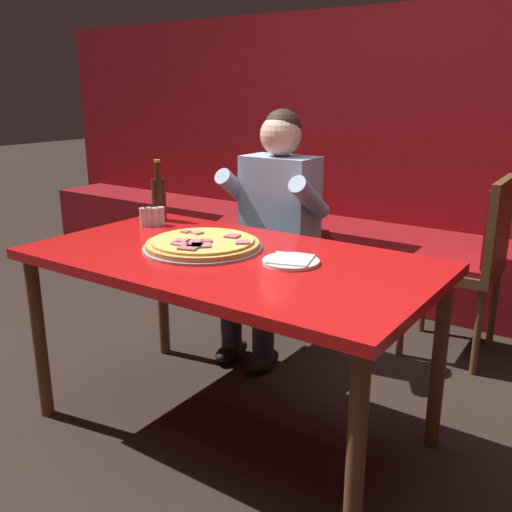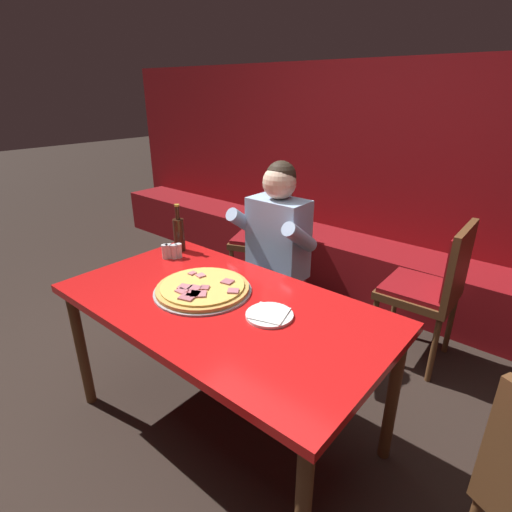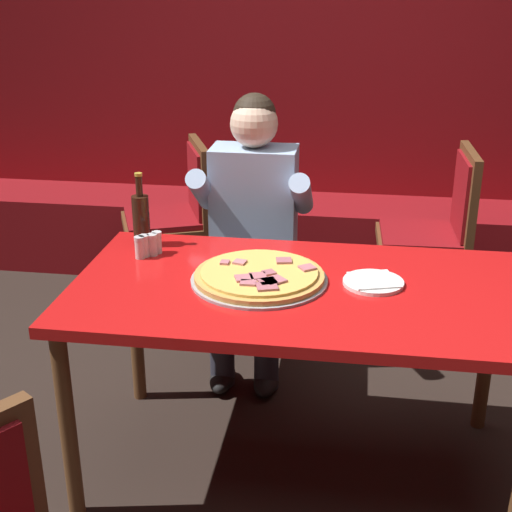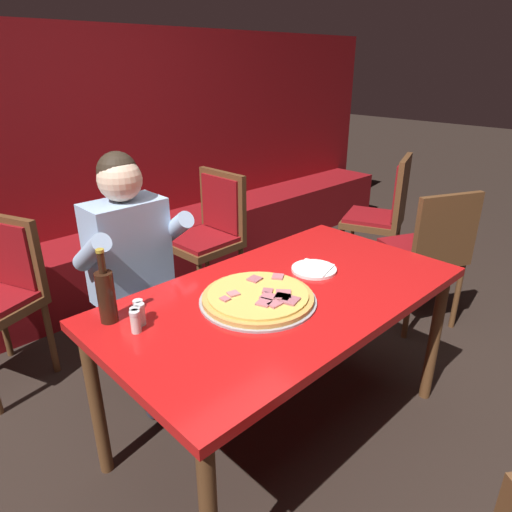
# 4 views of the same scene
# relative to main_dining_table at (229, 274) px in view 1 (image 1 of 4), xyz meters

# --- Properties ---
(ground_plane) EXTENTS (24.00, 24.00, 0.00)m
(ground_plane) POSITION_rel_main_dining_table_xyz_m (0.00, 0.00, -0.68)
(ground_plane) COLOR black
(booth_wall_panel) EXTENTS (6.80, 0.16, 1.90)m
(booth_wall_panel) POSITION_rel_main_dining_table_xyz_m (0.00, 2.18, 0.27)
(booth_wall_panel) COLOR maroon
(booth_wall_panel) RESTS_ON ground_plane
(booth_bench) EXTENTS (6.46, 0.48, 0.46)m
(booth_bench) POSITION_rel_main_dining_table_xyz_m (0.00, 1.86, -0.45)
(booth_bench) COLOR maroon
(booth_bench) RESTS_ON ground_plane
(main_dining_table) EXTENTS (1.58, 0.86, 0.76)m
(main_dining_table) POSITION_rel_main_dining_table_xyz_m (0.00, 0.00, 0.00)
(main_dining_table) COLOR brown
(main_dining_table) RESTS_ON ground_plane
(pizza) EXTENTS (0.48, 0.48, 0.05)m
(pizza) POSITION_rel_main_dining_table_xyz_m (-0.14, 0.02, 0.09)
(pizza) COLOR #9E9EA3
(pizza) RESTS_ON main_dining_table
(plate_white_paper) EXTENTS (0.21, 0.21, 0.02)m
(plate_white_paper) POSITION_rel_main_dining_table_xyz_m (0.25, 0.05, 0.08)
(plate_white_paper) COLOR white
(plate_white_paper) RESTS_ON main_dining_table
(beer_bottle) EXTENTS (0.07, 0.07, 0.29)m
(beer_bottle) POSITION_rel_main_dining_table_xyz_m (-0.65, 0.30, 0.18)
(beer_bottle) COLOR black
(beer_bottle) RESTS_ON main_dining_table
(shaker_black_pepper) EXTENTS (0.04, 0.04, 0.09)m
(shaker_black_pepper) POSITION_rel_main_dining_table_xyz_m (-0.57, 0.22, 0.11)
(shaker_black_pepper) COLOR silver
(shaker_black_pepper) RESTS_ON main_dining_table
(shaker_oregano) EXTENTS (0.04, 0.04, 0.09)m
(shaker_oregano) POSITION_rel_main_dining_table_xyz_m (-0.58, 0.20, 0.11)
(shaker_oregano) COLOR silver
(shaker_oregano) RESTS_ON main_dining_table
(shaker_parmesan) EXTENTS (0.04, 0.04, 0.09)m
(shaker_parmesan) POSITION_rel_main_dining_table_xyz_m (-0.62, 0.16, 0.11)
(shaker_parmesan) COLOR silver
(shaker_parmesan) RESTS_ON main_dining_table
(shaker_red_pepper_flakes) EXTENTS (0.04, 0.04, 0.09)m
(shaker_red_pepper_flakes) POSITION_rel_main_dining_table_xyz_m (-0.60, 0.18, 0.11)
(shaker_red_pepper_flakes) COLOR silver
(shaker_red_pepper_flakes) RESTS_ON main_dining_table
(diner_seated_blue_shirt) EXTENTS (0.53, 0.53, 1.27)m
(diner_seated_blue_shirt) POSITION_rel_main_dining_table_xyz_m (-0.28, 0.72, 0.02)
(diner_seated_blue_shirt) COLOR black
(diner_seated_blue_shirt) RESTS_ON ground_plane
(dining_chair_side_aisle) EXTENTS (0.57, 0.57, 0.92)m
(dining_chair_side_aisle) POSITION_rel_main_dining_table_xyz_m (-0.78, 1.35, -0.13)
(dining_chair_side_aisle) COLOR brown
(dining_chair_side_aisle) RESTS_ON ground_plane
(dining_chair_far_right) EXTENTS (0.45, 0.45, 0.95)m
(dining_chair_far_right) POSITION_rel_main_dining_table_xyz_m (0.59, 1.25, -0.12)
(dining_chair_far_right) COLOR brown
(dining_chair_far_right) RESTS_ON ground_plane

